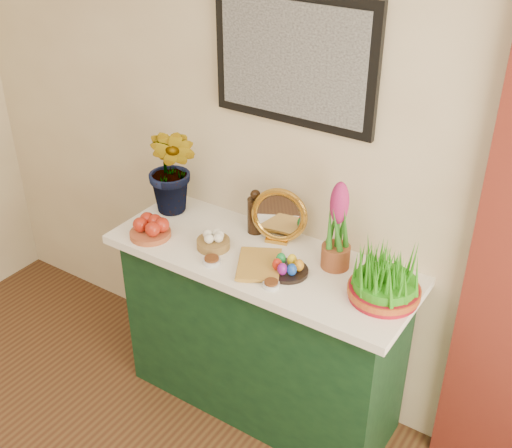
{
  "coord_description": "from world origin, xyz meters",
  "views": [
    {
      "loc": [
        1.24,
        0.02,
        2.45
      ],
      "look_at": [
        -0.03,
        1.95,
        1.07
      ],
      "focal_mm": 45.0,
      "sensor_mm": 36.0,
      "label": 1
    }
  ],
  "objects_px": {
    "sideboard": "(262,336)",
    "wheatgrass_sabzeh": "(386,276)",
    "mirror": "(279,216)",
    "book": "(238,263)",
    "hyacinth_green": "(172,155)"
  },
  "relations": [
    {
      "from": "hyacinth_green",
      "to": "book",
      "type": "relative_size",
      "value": 2.53
    },
    {
      "from": "wheatgrass_sabzeh",
      "to": "book",
      "type": "bearing_deg",
      "value": -167.38
    },
    {
      "from": "sideboard",
      "to": "wheatgrass_sabzeh",
      "type": "height_order",
      "value": "wheatgrass_sabzeh"
    },
    {
      "from": "sideboard",
      "to": "wheatgrass_sabzeh",
      "type": "relative_size",
      "value": 4.48
    },
    {
      "from": "mirror",
      "to": "wheatgrass_sabzeh",
      "type": "distance_m",
      "value": 0.59
    },
    {
      "from": "hyacinth_green",
      "to": "book",
      "type": "xyz_separation_m",
      "value": [
        0.52,
        -0.22,
        -0.29
      ]
    },
    {
      "from": "sideboard",
      "to": "hyacinth_green",
      "type": "relative_size",
      "value": 2.13
    },
    {
      "from": "sideboard",
      "to": "hyacinth_green",
      "type": "distance_m",
      "value": 0.96
    },
    {
      "from": "sideboard",
      "to": "wheatgrass_sabzeh",
      "type": "bearing_deg",
      "value": 0.14
    },
    {
      "from": "hyacinth_green",
      "to": "book",
      "type": "height_order",
      "value": "hyacinth_green"
    },
    {
      "from": "sideboard",
      "to": "mirror",
      "type": "xyz_separation_m",
      "value": [
        -0.0,
        0.14,
        0.59
      ]
    },
    {
      "from": "hyacinth_green",
      "to": "sideboard",
      "type": "bearing_deg",
      "value": -6.95
    },
    {
      "from": "wheatgrass_sabzeh",
      "to": "hyacinth_green",
      "type": "bearing_deg",
      "value": 175.72
    },
    {
      "from": "sideboard",
      "to": "mirror",
      "type": "height_order",
      "value": "mirror"
    },
    {
      "from": "sideboard",
      "to": "wheatgrass_sabzeh",
      "type": "xyz_separation_m",
      "value": [
        0.57,
        0.0,
        0.57
      ]
    }
  ]
}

